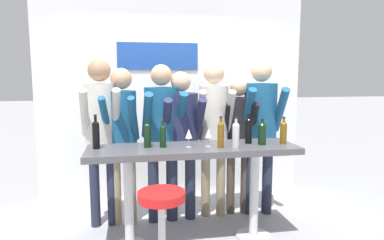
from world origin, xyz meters
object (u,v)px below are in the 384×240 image
at_px(tasting_table, 194,164).
at_px(wine_glass_1, 189,134).
at_px(wine_bottle_5, 236,134).
at_px(wine_bottle_6, 262,132).
at_px(person_center_left, 162,126).
at_px(wine_bottle_7, 283,131).
at_px(wine_bottle_3, 96,133).
at_px(wine_bottle_1, 249,129).
at_px(wine_bottle_4, 221,134).
at_px(bar_stool, 162,222).
at_px(person_far_right, 260,121).
at_px(wine_glass_0, 209,134).
at_px(person_center_right, 214,122).
at_px(person_far_left, 101,123).
at_px(wine_bottle_0, 163,135).
at_px(person_left, 122,128).
at_px(person_center, 181,130).
at_px(person_right, 239,130).
at_px(wine_bottle_2, 147,134).

relative_size(tasting_table, wine_glass_1, 11.59).
xyz_separation_m(wine_bottle_5, wine_bottle_6, (0.31, 0.10, -0.01)).
height_order(person_center_left, wine_bottle_7, person_center_left).
height_order(person_center_left, wine_bottle_3, person_center_left).
bearing_deg(wine_bottle_1, wine_bottle_4, -155.86).
xyz_separation_m(bar_stool, wine_bottle_1, (0.95, 0.65, 0.63)).
bearing_deg(bar_stool, wine_bottle_5, 31.64).
distance_m(person_center_left, person_far_right, 1.17).
relative_size(person_far_right, wine_glass_1, 10.41).
relative_size(wine_glass_0, wine_glass_1, 1.00).
bearing_deg(person_center_right, wine_glass_1, -116.11).
bearing_deg(person_far_left, wine_glass_1, -38.06).
distance_m(person_center_left, wine_glass_0, 0.71).
bearing_deg(wine_bottle_4, wine_bottle_0, 168.03).
xyz_separation_m(person_left, wine_bottle_4, (0.94, -0.65, 0.02)).
distance_m(bar_stool, wine_bottle_1, 1.31).
bearing_deg(wine_glass_0, person_center, 107.12).
distance_m(bar_stool, person_center, 1.34).
distance_m(person_center_right, person_far_right, 0.56).
distance_m(person_far_left, wine_bottle_1, 1.58).
xyz_separation_m(person_far_left, person_left, (0.23, -0.01, -0.06)).
relative_size(bar_stool, person_center, 0.44).
height_order(person_center, wine_bottle_6, person_center).
bearing_deg(wine_bottle_0, bar_stool, -96.79).
bearing_deg(person_center_left, wine_bottle_5, -51.51).
distance_m(person_center_left, wine_bottle_4, 0.83).
bearing_deg(wine_bottle_5, wine_bottle_6, 18.19).
bearing_deg(person_far_left, person_far_right, -4.29).
bearing_deg(wine_bottle_6, person_far_left, 159.78).
xyz_separation_m(person_center_left, wine_bottle_6, (0.95, -0.60, -0.00)).
relative_size(person_right, wine_bottle_5, 5.49).
bearing_deg(wine_bottle_3, wine_bottle_2, -3.10).
height_order(person_center, wine_bottle_2, person_center).
bearing_deg(wine_bottle_3, wine_glass_1, -5.36).
bearing_deg(person_far_left, wine_bottle_2, -52.19).
xyz_separation_m(person_center_left, wine_bottle_4, (0.50, -0.66, 0.01)).
relative_size(bar_stool, wine_bottle_1, 2.37).
xyz_separation_m(wine_bottle_6, wine_glass_1, (-0.74, 0.02, 0.00)).
height_order(wine_glass_0, wine_glass_1, same).
distance_m(bar_stool, person_left, 1.34).
distance_m(wine_bottle_2, wine_glass_0, 0.59).
distance_m(person_left, wine_bottle_0, 0.66).
bearing_deg(tasting_table, wine_bottle_5, -19.01).
distance_m(wine_bottle_4, wine_glass_0, 0.13).
bearing_deg(bar_stool, person_far_left, 115.16).
bearing_deg(person_far_right, wine_bottle_7, -82.40).
distance_m(person_right, wine_bottle_1, 0.59).
xyz_separation_m(person_center_left, person_far_right, (1.17, 0.01, 0.03)).
distance_m(tasting_table, wine_bottle_2, 0.54).
bearing_deg(person_center_left, person_right, -0.17).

